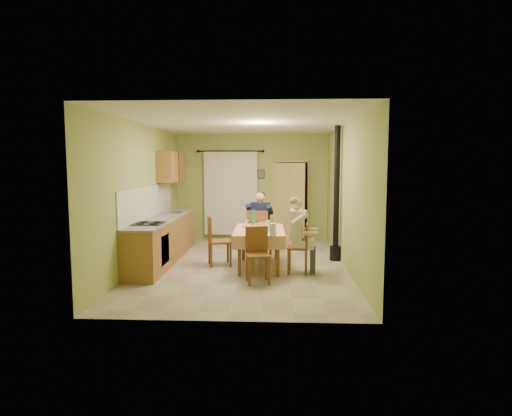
{
  "coord_description": "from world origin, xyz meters",
  "views": [
    {
      "loc": [
        0.64,
        -8.3,
        2.02
      ],
      "look_at": [
        0.25,
        0.1,
        1.15
      ],
      "focal_mm": 30.0,
      "sensor_mm": 36.0,
      "label": 1
    }
  ],
  "objects_px": {
    "man_far": "(260,216)",
    "chair_near": "(258,266)",
    "dining_table": "(259,248)",
    "chair_right": "(298,258)",
    "stove_flue": "(336,212)",
    "chair_left": "(219,251)",
    "man_right": "(298,226)",
    "chair_far": "(260,243)"
  },
  "relations": [
    {
      "from": "chair_right",
      "to": "stove_flue",
      "type": "xyz_separation_m",
      "value": [
        0.84,
        1.1,
        0.74
      ]
    },
    {
      "from": "dining_table",
      "to": "stove_flue",
      "type": "bearing_deg",
      "value": 23.21
    },
    {
      "from": "stove_flue",
      "to": "chair_far",
      "type": "bearing_deg",
      "value": 168.29
    },
    {
      "from": "chair_near",
      "to": "man_right",
      "type": "xyz_separation_m",
      "value": [
        0.71,
        0.67,
        0.59
      ]
    },
    {
      "from": "chair_near",
      "to": "chair_right",
      "type": "relative_size",
      "value": 1.02
    },
    {
      "from": "chair_left",
      "to": "man_right",
      "type": "relative_size",
      "value": 0.72
    },
    {
      "from": "dining_table",
      "to": "chair_left",
      "type": "height_order",
      "value": "chair_left"
    },
    {
      "from": "dining_table",
      "to": "chair_far",
      "type": "distance_m",
      "value": 1.06
    },
    {
      "from": "chair_near",
      "to": "chair_left",
      "type": "bearing_deg",
      "value": -66.0
    },
    {
      "from": "dining_table",
      "to": "chair_near",
      "type": "relative_size",
      "value": 1.7
    },
    {
      "from": "chair_far",
      "to": "chair_near",
      "type": "bearing_deg",
      "value": -76.93
    },
    {
      "from": "man_far",
      "to": "stove_flue",
      "type": "bearing_deg",
      "value": -0.55
    },
    {
      "from": "chair_right",
      "to": "chair_near",
      "type": "bearing_deg",
      "value": 138.4
    },
    {
      "from": "dining_table",
      "to": "man_far",
      "type": "relative_size",
      "value": 1.16
    },
    {
      "from": "chair_left",
      "to": "dining_table",
      "type": "bearing_deg",
      "value": 64.07
    },
    {
      "from": "dining_table",
      "to": "man_right",
      "type": "relative_size",
      "value": 1.16
    },
    {
      "from": "chair_right",
      "to": "man_far",
      "type": "relative_size",
      "value": 0.67
    },
    {
      "from": "chair_right",
      "to": "man_far",
      "type": "bearing_deg",
      "value": 33.39
    },
    {
      "from": "chair_right",
      "to": "chair_left",
      "type": "distance_m",
      "value": 1.65
    },
    {
      "from": "chair_near",
      "to": "chair_left",
      "type": "height_order",
      "value": "chair_left"
    },
    {
      "from": "man_right",
      "to": "stove_flue",
      "type": "distance_m",
      "value": 1.4
    },
    {
      "from": "chair_near",
      "to": "chair_right",
      "type": "bearing_deg",
      "value": -147.28
    },
    {
      "from": "dining_table",
      "to": "man_far",
      "type": "bearing_deg",
      "value": 90.32
    },
    {
      "from": "chair_far",
      "to": "stove_flue",
      "type": "distance_m",
      "value": 1.8
    },
    {
      "from": "chair_far",
      "to": "chair_right",
      "type": "distance_m",
      "value": 1.63
    },
    {
      "from": "chair_left",
      "to": "chair_near",
      "type": "bearing_deg",
      "value": 19.62
    },
    {
      "from": "chair_far",
      "to": "chair_near",
      "type": "xyz_separation_m",
      "value": [
        0.05,
        -2.11,
        -0.0
      ]
    },
    {
      "from": "chair_left",
      "to": "stove_flue",
      "type": "xyz_separation_m",
      "value": [
        2.39,
        0.55,
        0.73
      ]
    },
    {
      "from": "dining_table",
      "to": "chair_left",
      "type": "relative_size",
      "value": 1.61
    },
    {
      "from": "chair_near",
      "to": "chair_far",
      "type": "bearing_deg",
      "value": -98.83
    },
    {
      "from": "chair_near",
      "to": "chair_left",
      "type": "distance_m",
      "value": 1.48
    },
    {
      "from": "chair_left",
      "to": "stove_flue",
      "type": "distance_m",
      "value": 2.56
    },
    {
      "from": "man_right",
      "to": "chair_near",
      "type": "bearing_deg",
      "value": 138.93
    },
    {
      "from": "man_far",
      "to": "chair_near",
      "type": "bearing_deg",
      "value": -77.03
    },
    {
      "from": "chair_near",
      "to": "stove_flue",
      "type": "bearing_deg",
      "value": -141.46
    },
    {
      "from": "chair_far",
      "to": "chair_right",
      "type": "height_order",
      "value": "chair_far"
    },
    {
      "from": "stove_flue",
      "to": "chair_left",
      "type": "bearing_deg",
      "value": -166.92
    },
    {
      "from": "chair_far",
      "to": "man_right",
      "type": "distance_m",
      "value": 1.73
    },
    {
      "from": "chair_right",
      "to": "stove_flue",
      "type": "height_order",
      "value": "stove_flue"
    },
    {
      "from": "chair_right",
      "to": "dining_table",
      "type": "bearing_deg",
      "value": 67.9
    },
    {
      "from": "chair_right",
      "to": "chair_left",
      "type": "bearing_deg",
      "value": 75.99
    },
    {
      "from": "chair_near",
      "to": "man_far",
      "type": "relative_size",
      "value": 0.68
    }
  ]
}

